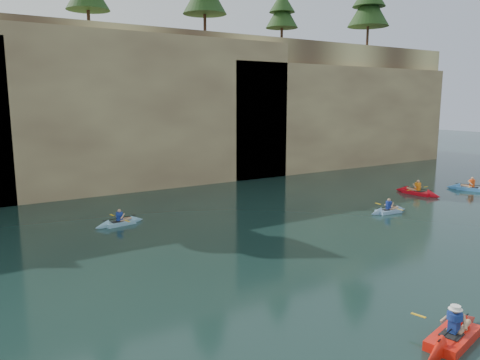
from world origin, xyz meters
TOP-DOWN VIEW (x-y plane):
  - ground at (0.00, 0.00)m, footprint 160.00×160.00m
  - cliff at (0.00, 30.00)m, footprint 70.00×16.00m
  - cliff_slab_center at (2.00, 22.60)m, footprint 24.00×2.40m
  - cliff_slab_east at (22.00, 22.60)m, footprint 26.00×2.40m
  - sea_cave_center at (-4.00, 21.95)m, footprint 3.50×1.00m
  - sea_cave_east at (10.00, 21.95)m, footprint 5.00×1.00m
  - main_kayaker at (0.54, -3.00)m, footprint 3.59×2.33m
  - kayaker_ltblue_near at (10.80, 7.75)m, footprint 2.73×2.12m
  - kayaker_red_far at (16.72, 10.23)m, footprint 2.47×3.47m
  - kayaker_ltblue_mid at (-3.15, 13.57)m, footprint 2.83×2.09m
  - kayaker_blue_east at (21.20, 9.01)m, footprint 2.24×3.44m

SIDE VIEW (x-z plane):
  - ground at x=0.00m, z-range 0.00..0.00m
  - kayaker_ltblue_mid at x=-3.15m, z-range -0.39..0.65m
  - kayaker_ltblue_near at x=10.80m, z-range -0.40..0.66m
  - kayaker_blue_east at x=21.20m, z-range -0.46..0.76m
  - kayaker_red_far at x=16.72m, z-range -0.48..0.78m
  - main_kayaker at x=0.54m, z-range -0.48..0.82m
  - sea_cave_center at x=-4.00m, z-range 0.00..3.20m
  - sea_cave_east at x=10.00m, z-range 0.00..4.50m
  - cliff_slab_east at x=22.00m, z-range 0.00..9.84m
  - cliff_slab_center at x=2.00m, z-range 0.00..11.40m
  - cliff at x=0.00m, z-range 0.00..12.00m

